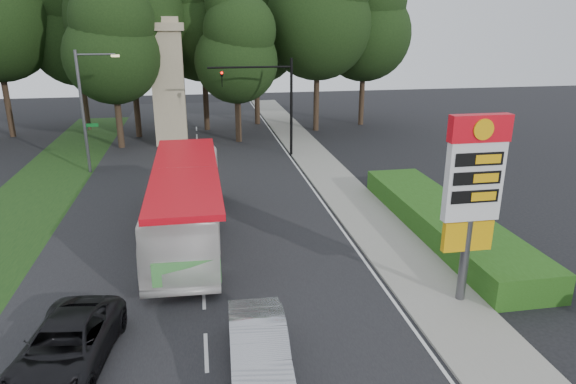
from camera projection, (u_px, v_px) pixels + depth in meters
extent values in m
plane|color=black|center=(207.00, 363.00, 15.34)|extent=(120.00, 120.00, 0.00)
cube|color=black|center=(200.00, 218.00, 26.54)|extent=(14.00, 80.00, 0.02)
cube|color=gray|center=(358.00, 207.00, 27.94)|extent=(3.00, 80.00, 0.12)
cube|color=#193814|center=(38.00, 192.00, 30.56)|extent=(5.00, 50.00, 0.02)
cube|color=#244F15|center=(444.00, 222.00, 24.53)|extent=(3.00, 14.00, 1.20)
cylinder|color=#59595E|center=(464.00, 261.00, 18.23)|extent=(0.32, 0.32, 3.20)
cube|color=#E4A20C|center=(467.00, 235.00, 17.91)|extent=(1.80, 0.25, 1.10)
cube|color=silver|center=(474.00, 181.00, 17.28)|extent=(2.00, 0.35, 2.80)
cube|color=red|center=(480.00, 128.00, 16.70)|extent=(2.10, 0.40, 0.90)
cylinder|color=#E4A20C|center=(484.00, 129.00, 16.50)|extent=(0.70, 0.05, 0.70)
cube|color=black|center=(480.00, 159.00, 16.84)|extent=(1.70, 0.04, 0.45)
cube|color=black|center=(477.00, 178.00, 17.05)|extent=(1.70, 0.04, 0.45)
cube|color=black|center=(475.00, 197.00, 17.26)|extent=(1.70, 0.04, 0.45)
cylinder|color=black|center=(291.00, 108.00, 37.77)|extent=(0.20, 0.20, 7.20)
cylinder|color=black|center=(250.00, 67.00, 36.32)|extent=(6.00, 0.14, 0.14)
imported|color=black|center=(222.00, 71.00, 36.06)|extent=(0.18, 0.22, 1.10)
sphere|color=#FF0C05|center=(222.00, 73.00, 35.96)|extent=(0.18, 0.18, 0.18)
cylinder|color=#59595E|center=(83.00, 113.00, 33.41)|extent=(0.20, 0.20, 8.00)
cylinder|color=#59595E|center=(95.00, 54.00, 32.44)|extent=(2.40, 0.12, 0.12)
cube|color=#FFE599|center=(115.00, 56.00, 32.67)|extent=(0.50, 0.22, 0.14)
cube|color=#0C591E|center=(92.00, 125.00, 33.74)|extent=(0.85, 0.04, 0.22)
cube|color=#0C591E|center=(86.00, 129.00, 34.18)|extent=(0.04, 0.85, 0.22)
cube|color=tan|center=(169.00, 89.00, 41.59)|extent=(2.50, 2.50, 9.00)
cube|color=tan|center=(164.00, 26.00, 40.06)|extent=(3.00, 3.00, 0.60)
cube|color=tan|center=(164.00, 20.00, 39.91)|extent=(2.20, 2.20, 0.50)
cylinder|color=#2D2116|center=(7.00, 101.00, 44.35)|extent=(0.50, 0.50, 6.30)
cylinder|color=#2D2116|center=(85.00, 101.00, 47.36)|extent=(0.50, 0.50, 5.40)
sphere|color=black|center=(77.00, 38.00, 45.60)|extent=(8.40, 8.40, 8.40)
sphere|color=black|center=(73.00, 2.00, 44.65)|extent=(7.20, 7.20, 7.20)
cylinder|color=#2D2116|center=(136.00, 100.00, 44.29)|extent=(0.50, 0.50, 6.48)
sphere|color=black|center=(128.00, 18.00, 42.18)|extent=(10.08, 10.08, 10.08)
cylinder|color=#2D2116|center=(206.00, 98.00, 47.24)|extent=(0.50, 0.50, 5.94)
sphere|color=black|center=(202.00, 28.00, 45.30)|extent=(9.24, 9.24, 9.24)
cylinder|color=#2D2116|center=(257.00, 97.00, 50.05)|extent=(0.50, 0.50, 5.22)
sphere|color=black|center=(256.00, 40.00, 48.35)|extent=(8.12, 8.12, 8.12)
sphere|color=black|center=(255.00, 8.00, 47.43)|extent=(6.96, 6.96, 6.96)
cylinder|color=#2D2116|center=(316.00, 97.00, 47.01)|extent=(0.50, 0.50, 6.12)
sphere|color=black|center=(318.00, 25.00, 45.01)|extent=(9.52, 9.52, 9.52)
cylinder|color=#2D2116|center=(362.00, 96.00, 49.79)|extent=(0.50, 0.50, 5.58)
sphere|color=black|center=(365.00, 34.00, 47.97)|extent=(8.68, 8.68, 8.68)
cylinder|color=#2D2116|center=(119.00, 119.00, 40.67)|extent=(0.50, 0.50, 4.68)
sphere|color=black|center=(112.00, 56.00, 39.15)|extent=(7.28, 7.28, 7.28)
sphere|color=black|center=(109.00, 20.00, 38.32)|extent=(6.24, 6.24, 6.24)
cylinder|color=#2D2116|center=(238.00, 116.00, 42.78)|extent=(0.50, 0.50, 4.32)
sphere|color=black|center=(236.00, 62.00, 41.37)|extent=(6.72, 6.72, 6.72)
sphere|color=black|center=(235.00, 30.00, 40.61)|extent=(5.76, 5.76, 5.76)
sphere|color=black|center=(235.00, 3.00, 39.96)|extent=(4.32, 4.32, 4.32)
imported|color=white|center=(187.00, 204.00, 23.61)|extent=(3.35, 12.32, 3.40)
imported|color=#A0A1A7|center=(259.00, 350.00, 14.68)|extent=(1.84, 4.79, 1.56)
imported|color=black|center=(66.00, 347.00, 14.92)|extent=(3.05, 5.42, 1.43)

